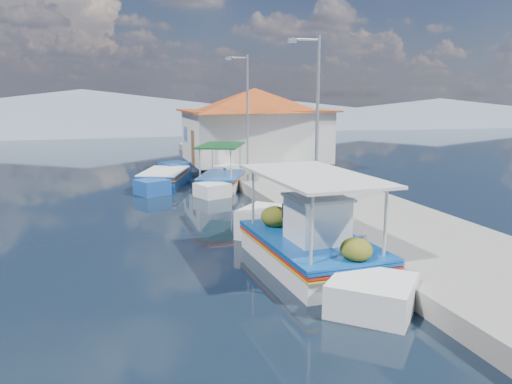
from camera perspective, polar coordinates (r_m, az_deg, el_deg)
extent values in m
plane|color=black|center=(15.47, -6.16, -6.01)|extent=(160.00, 160.00, 0.00)
cube|color=gray|center=(22.68, 5.69, 0.12)|extent=(5.00, 44.00, 0.50)
cylinder|color=#A5A8AD|center=(13.81, 12.00, -5.48)|extent=(0.20, 0.20, 0.30)
cylinder|color=#A5A8AD|center=(18.20, 4.42, -1.28)|extent=(0.20, 0.20, 0.30)
cylinder|color=#A5A8AD|center=(23.79, -0.82, 1.65)|extent=(0.20, 0.20, 0.30)
cylinder|color=#A5A8AD|center=(29.54, -4.05, 3.46)|extent=(0.20, 0.20, 0.30)
cube|color=white|center=(13.55, 6.20, -7.45)|extent=(2.56, 4.74, 1.02)
cube|color=white|center=(16.30, 2.42, -3.74)|extent=(2.39, 2.39, 1.12)
cube|color=white|center=(10.99, 11.75, -12.12)|extent=(2.33, 2.33, 0.96)
cube|color=#0B4596|center=(13.41, 6.24, -5.55)|extent=(2.63, 4.88, 0.06)
cube|color=red|center=(13.43, 6.23, -5.90)|extent=(2.63, 4.88, 0.05)
cube|color=gold|center=(13.45, 6.22, -6.20)|extent=(2.63, 4.88, 0.04)
cube|color=#0B4596|center=(13.39, 6.24, -5.24)|extent=(2.65, 4.84, 0.05)
cube|color=brown|center=(13.40, 6.24, -5.37)|extent=(2.36, 4.64, 0.05)
cube|color=white|center=(12.95, 6.79, -3.25)|extent=(1.35, 1.45, 1.18)
cube|color=silver|center=(12.82, 6.85, -0.61)|extent=(1.48, 1.56, 0.06)
cylinder|color=beige|center=(14.72, 0.21, -0.38)|extent=(0.07, 0.07, 1.71)
cylinder|color=beige|center=(15.29, 7.05, -0.03)|extent=(0.07, 0.07, 1.71)
cylinder|color=beige|center=(11.09, 5.30, -4.23)|extent=(0.07, 0.07, 1.71)
cylinder|color=beige|center=(11.84, 13.93, -3.53)|extent=(0.07, 0.07, 1.71)
cube|color=silver|center=(13.02, 6.40, 1.88)|extent=(2.67, 4.75, 0.07)
ellipsoid|color=#424813|center=(14.55, 2.62, -2.75)|extent=(0.81, 0.89, 0.61)
ellipsoid|color=#424813|center=(15.28, 4.72, -2.29)|extent=(0.68, 0.75, 0.51)
ellipsoid|color=#424813|center=(11.70, 10.58, -6.53)|extent=(0.73, 0.80, 0.55)
sphere|color=#FF4808|center=(14.17, 9.45, -1.20)|extent=(0.43, 0.43, 0.43)
cube|color=white|center=(24.73, -3.93, 0.93)|extent=(3.03, 3.83, 0.86)
cube|color=white|center=(26.54, -6.88, 1.80)|extent=(1.69, 1.69, 0.95)
cube|color=white|center=(23.03, -0.65, 0.21)|extent=(1.65, 1.65, 0.82)
cube|color=#0B4596|center=(24.66, -3.94, 1.84)|extent=(3.12, 3.94, 0.05)
cube|color=red|center=(24.67, -3.94, 1.68)|extent=(3.12, 3.94, 0.05)
cube|color=gold|center=(24.68, -3.94, 1.53)|extent=(3.12, 3.94, 0.04)
cube|color=#1A4D9F|center=(24.65, -3.95, 1.99)|extent=(3.12, 3.92, 0.05)
cube|color=brown|center=(24.65, -3.95, 1.93)|extent=(2.87, 3.71, 0.05)
cylinder|color=beige|center=(25.29, -7.22, 3.76)|extent=(0.06, 0.06, 1.45)
cylinder|color=beige|center=(26.11, -4.56, 4.04)|extent=(0.06, 0.06, 1.45)
cylinder|color=beige|center=(22.99, -3.29, 3.11)|extent=(0.06, 0.06, 1.45)
cylinder|color=beige|center=(23.90, -0.52, 3.43)|extent=(0.06, 0.06, 1.45)
cube|color=#0D421A|center=(24.47, -3.99, 5.29)|extent=(3.11, 3.86, 0.06)
cube|color=#1A4D9F|center=(25.67, -10.34, 1.20)|extent=(2.95, 3.91, 0.97)
cube|color=#1A4D9F|center=(27.72, -12.57, 2.09)|extent=(1.75, 1.75, 1.07)
cube|color=#1A4D9F|center=(23.71, -7.82, 0.48)|extent=(1.70, 1.70, 0.92)
cube|color=#0B4596|center=(25.59, -10.37, 2.19)|extent=(3.04, 4.03, 0.06)
cube|color=red|center=(25.61, -10.37, 2.01)|extent=(3.04, 4.03, 0.05)
cube|color=gold|center=(25.62, -10.36, 1.86)|extent=(3.04, 4.03, 0.04)
cube|color=white|center=(25.58, -10.38, 2.35)|extent=(3.05, 4.00, 0.05)
cube|color=brown|center=(25.59, -10.38, 2.29)|extent=(2.79, 3.80, 0.05)
cube|color=silver|center=(30.97, -0.15, 6.34)|extent=(8.00, 6.00, 3.00)
cube|color=#A54917|center=(30.88, -0.15, 9.21)|extent=(8.64, 6.48, 0.10)
pyramid|color=#A54917|center=(30.87, -0.15, 10.42)|extent=(10.49, 10.49, 1.40)
cube|color=brown|center=(29.13, -7.12, 4.98)|extent=(0.06, 1.00, 2.00)
cube|color=#0B4596|center=(31.54, -7.93, 6.50)|extent=(0.06, 1.20, 0.90)
cylinder|color=#A5A8AD|center=(18.12, 6.94, 7.72)|extent=(0.12, 0.12, 6.00)
cylinder|color=#A5A8AD|center=(17.99, 5.63, 16.82)|extent=(1.00, 0.08, 0.08)
cube|color=#A5A8AD|center=(17.80, 4.08, 16.74)|extent=(0.30, 0.14, 0.14)
cylinder|color=#A5A8AD|center=(26.60, -0.98, 8.81)|extent=(0.12, 0.12, 6.00)
cylinder|color=#A5A8AD|center=(26.51, -2.07, 14.97)|extent=(1.00, 0.08, 0.08)
cube|color=#A5A8AD|center=(26.38, -3.16, 14.87)|extent=(0.30, 0.14, 0.14)
cone|color=slate|center=(70.62, -18.99, 8.73)|extent=(96.00, 96.00, 5.50)
cone|color=slate|center=(75.85, 4.58, 8.75)|extent=(76.80, 76.80, 3.80)
cone|color=slate|center=(88.10, 20.08, 8.56)|extent=(89.60, 89.60, 4.20)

